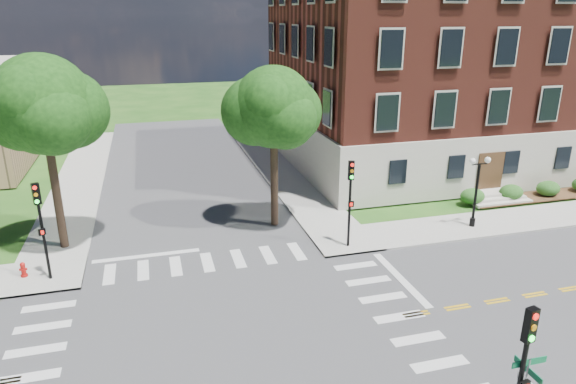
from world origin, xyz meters
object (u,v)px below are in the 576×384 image
object	(u,v)px
traffic_signal_nw	(41,219)
fire_hydrant	(23,270)
traffic_signal_ne	(350,193)
twin_lamp_west	(477,188)
traffic_signal_se	(524,365)

from	to	relation	value
traffic_signal_nw	fire_hydrant	xyz separation A→B (m)	(-1.25, 0.55, -2.72)
traffic_signal_ne	fire_hydrant	world-z (taller)	traffic_signal_ne
traffic_signal_ne	traffic_signal_nw	world-z (taller)	same
twin_lamp_west	traffic_signal_nw	bearing A→B (deg)	-179.42
traffic_signal_ne	fire_hydrant	xyz separation A→B (m)	(-16.37, 0.93, -2.72)
twin_lamp_west	traffic_signal_se	bearing A→B (deg)	-120.91
traffic_signal_se	traffic_signal_nw	size ratio (longest dim) A/B	1.00
traffic_signal_se	fire_hydrant	size ratio (longest dim) A/B	6.40
traffic_signal_se	traffic_signal_nw	bearing A→B (deg)	134.39
twin_lamp_west	fire_hydrant	size ratio (longest dim) A/B	5.64
fire_hydrant	traffic_signal_ne	bearing A→B (deg)	-3.25
traffic_signal_ne	fire_hydrant	bearing A→B (deg)	176.75
traffic_signal_nw	twin_lamp_west	size ratio (longest dim) A/B	1.13
traffic_signal_ne	traffic_signal_se	bearing A→B (deg)	-93.02
traffic_signal_se	twin_lamp_west	world-z (taller)	traffic_signal_se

